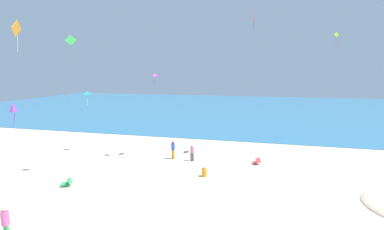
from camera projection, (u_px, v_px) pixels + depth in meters
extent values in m
plane|color=beige|center=(199.00, 167.00, 23.15)|extent=(120.00, 120.00, 0.00)
cube|color=teal|center=(242.00, 108.00, 60.92)|extent=(120.00, 60.00, 0.05)
cube|color=#D13D3D|center=(256.00, 162.00, 23.99)|extent=(0.72, 0.72, 0.03)
cube|color=#D13D3D|center=(258.00, 160.00, 23.72)|extent=(0.48, 0.50, 0.44)
cylinder|color=#B7B7BC|center=(252.00, 163.00, 23.99)|extent=(0.02, 0.02, 0.16)
cylinder|color=#B7B7BC|center=(256.00, 162.00, 24.26)|extent=(0.02, 0.02, 0.16)
cube|color=#2D9956|center=(65.00, 184.00, 19.36)|extent=(0.70, 0.74, 0.03)
cube|color=#2D9956|center=(69.00, 181.00, 19.36)|extent=(0.37, 0.62, 0.38)
cylinder|color=#B7B7BC|center=(61.00, 187.00, 19.06)|extent=(0.02, 0.02, 0.17)
cylinder|color=#B7B7BC|center=(64.00, 183.00, 19.65)|extent=(0.02, 0.02, 0.17)
cylinder|color=#D8599E|center=(5.00, 218.00, 12.82)|extent=(0.43, 0.43, 0.63)
sphere|color=beige|center=(4.00, 209.00, 12.76)|extent=(0.23, 0.23, 0.23)
cylinder|color=orange|center=(204.00, 173.00, 21.10)|extent=(0.42, 0.42, 0.59)
sphere|color=beige|center=(204.00, 167.00, 21.04)|extent=(0.24, 0.24, 0.24)
cube|color=blue|center=(205.00, 174.00, 21.37)|extent=(0.34, 0.46, 0.17)
cylinder|color=black|center=(193.00, 157.00, 24.73)|extent=(0.12, 0.12, 0.71)
cylinder|color=black|center=(191.00, 157.00, 24.75)|extent=(0.12, 0.12, 0.71)
cylinder|color=#D8599E|center=(192.00, 150.00, 24.65)|extent=(0.32, 0.32, 0.53)
sphere|color=tan|center=(192.00, 146.00, 24.60)|extent=(0.20, 0.20, 0.20)
cylinder|color=orange|center=(174.00, 155.00, 25.30)|extent=(0.14, 0.14, 0.80)
cylinder|color=orange|center=(173.00, 154.00, 25.44)|extent=(0.14, 0.14, 0.80)
cylinder|color=blue|center=(173.00, 147.00, 25.27)|extent=(0.45, 0.45, 0.60)
sphere|color=#846047|center=(173.00, 142.00, 25.21)|extent=(0.22, 0.22, 0.22)
cube|color=#99DB33|center=(336.00, 35.00, 30.65)|extent=(0.53, 0.25, 0.55)
cylinder|color=red|center=(336.00, 41.00, 30.74)|extent=(0.09, 0.11, 0.86)
cone|color=purple|center=(13.00, 107.00, 19.09)|extent=(0.70, 0.69, 0.61)
cylinder|color=purple|center=(14.00, 119.00, 19.21)|extent=(0.22, 0.16, 1.08)
cube|color=green|center=(71.00, 40.00, 20.14)|extent=(0.69, 0.44, 0.75)
cylinder|color=green|center=(71.00, 52.00, 20.25)|extent=(0.13, 0.11, 1.04)
cube|color=red|center=(254.00, 15.00, 24.50)|extent=(0.13, 1.15, 1.15)
cylinder|color=blue|center=(253.00, 26.00, 24.63)|extent=(0.05, 0.04, 0.93)
pyramid|color=#DB3DA8|center=(154.00, 75.00, 25.16)|extent=(0.55, 0.70, 0.36)
cylinder|color=purple|center=(155.00, 83.00, 25.24)|extent=(0.07, 0.03, 0.41)
pyramid|color=#1EADAD|center=(87.00, 93.00, 27.07)|extent=(0.82, 0.87, 0.37)
cylinder|color=yellow|center=(88.00, 102.00, 27.17)|extent=(0.10, 0.08, 0.70)
cube|color=orange|center=(16.00, 28.00, 18.92)|extent=(0.35, 1.05, 1.07)
cylinder|color=yellow|center=(18.00, 43.00, 19.06)|extent=(0.11, 0.08, 1.09)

